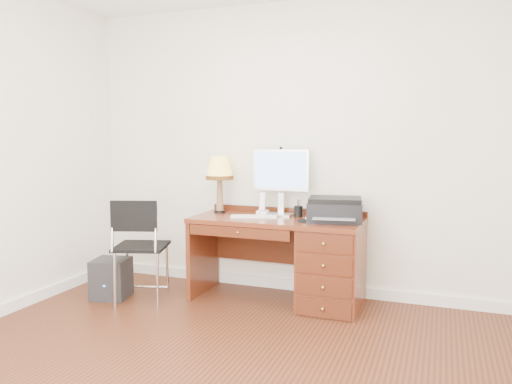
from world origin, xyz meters
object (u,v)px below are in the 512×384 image
at_px(printer, 335,209).
at_px(phone, 263,208).
at_px(leg_lamp, 220,171).
at_px(equipment_box, 111,278).
at_px(monitor, 281,174).
at_px(desk, 312,258).
at_px(chair, 137,240).

distance_m(printer, phone, 0.69).
distance_m(leg_lamp, equipment_box, 1.40).
relative_size(monitor, leg_lamp, 1.13).
height_order(desk, printer, printer).
relative_size(monitor, chair, 0.65).
bearing_deg(chair, monitor, 13.41).
height_order(leg_lamp, phone, leg_lamp).
height_order(printer, equipment_box, printer).
distance_m(phone, equipment_box, 1.52).
distance_m(printer, chair, 1.75).
height_order(printer, phone, phone).
height_order(desk, equipment_box, desk).
bearing_deg(monitor, chair, -151.42).
bearing_deg(monitor, leg_lamp, -176.93).
distance_m(monitor, printer, 0.62).
bearing_deg(equipment_box, chair, -19.87).
xyz_separation_m(leg_lamp, equipment_box, (-0.83, -0.58, -0.96)).
bearing_deg(desk, printer, 6.15).
relative_size(chair, equipment_box, 2.60).
height_order(desk, phone, phone).
bearing_deg(monitor, phone, -157.56).
relative_size(leg_lamp, equipment_box, 1.49).
bearing_deg(chair, equipment_box, 155.52).
bearing_deg(phone, leg_lamp, 174.57).
xyz_separation_m(desk, equipment_box, (-1.76, -0.47, -0.23)).
bearing_deg(phone, desk, -15.87).
height_order(desk, leg_lamp, leg_lamp).
xyz_separation_m(leg_lamp, chair, (-0.52, -0.62, -0.58)).
distance_m(chair, equipment_box, 0.49).
relative_size(monitor, printer, 1.18).
bearing_deg(printer, phone, 163.52).
bearing_deg(desk, monitor, 153.14).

